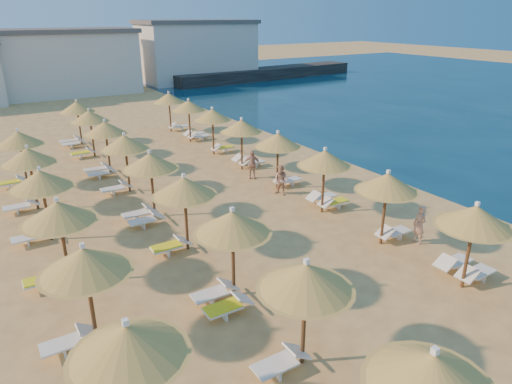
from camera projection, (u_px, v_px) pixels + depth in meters
ground at (298, 258)px, 17.71m from camera, size 220.00×220.00×0.00m
jetty at (267, 73)px, 66.55m from camera, size 30.24×6.82×1.50m
hotel_blocks at (85, 60)px, 54.21m from camera, size 47.81×12.05×8.10m
parasol_row_east at (300, 150)px, 22.34m from camera, size 2.55×36.62×3.20m
parasol_row_west at (166, 174)px, 18.93m from camera, size 2.55×36.62×3.20m
parasol_row_inland at (49, 195)px, 16.70m from camera, size 2.55×21.48×3.20m
loungers at (211, 215)px, 20.62m from camera, size 14.45×34.70×0.66m
beachgoer_c at (252, 164)px, 25.97m from camera, size 1.03×0.90×1.67m
beachgoer_b at (281, 180)px, 23.59m from camera, size 0.86×0.95×1.60m
beachgoer_a at (419, 225)px, 18.57m from camera, size 0.46×0.64×1.63m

